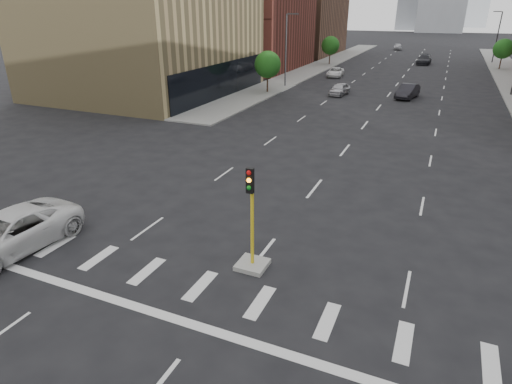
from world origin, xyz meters
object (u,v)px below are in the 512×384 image
Objects in this scene: median_traffic_signal at (252,247)px; parked_minivan at (9,233)px; car_deep_right at (424,60)px; car_near_left at (339,89)px; car_far_left at (335,72)px; car_distant at (398,47)px; car_mid_right at (408,91)px.

parked_minivan is (-10.22, -2.97, -0.11)m from median_traffic_signal.
median_traffic_signal is 74.16m from car_deep_right.
car_near_left is 0.86× the size of car_far_left.
car_far_left is 24.41m from car_deep_right.
car_deep_right reaches higher than car_distant.
median_traffic_signal is 39.53m from car_mid_right.
car_far_left is (-4.03, 14.24, -0.04)m from car_near_left.
car_mid_right is 62.76m from car_distant.
car_far_left is (-9.54, 52.49, -0.31)m from median_traffic_signal.
car_near_left is at bearing -97.72° from car_distant.
median_traffic_signal reaches higher than car_far_left.
parked_minivan is at bearing -90.62° from car_near_left.
car_near_left reaches higher than car_far_left.
car_deep_right is at bearing 84.44° from car_near_left.
car_near_left is (-5.51, 38.26, -0.27)m from median_traffic_signal.
median_traffic_signal is 0.71× the size of parked_minivan.
median_traffic_signal is at bearing -83.23° from car_mid_right.
car_mid_right is 0.85× the size of car_deep_right.
parked_minivan is at bearing -163.81° from median_traffic_signal.
car_far_left is at bearing 94.38° from parked_minivan.
car_near_left is 41.49m from parked_minivan.
car_far_left is 0.77× the size of parked_minivan.
car_far_left is 0.84× the size of car_deep_right.
car_distant is at bearing 108.11° from car_deep_right.
parked_minivan reaches higher than car_distant.
car_deep_right is 0.92× the size of parked_minivan.
median_traffic_signal reaches higher than car_deep_right.
car_near_left is 36.61m from car_deep_right.
car_distant is at bearing 92.82° from parked_minivan.
car_mid_right is (7.73, 1.22, 0.09)m from car_near_left.
car_mid_right is (2.22, 39.47, -0.18)m from median_traffic_signal.
car_deep_right is at bearing 86.25° from parked_minivan.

